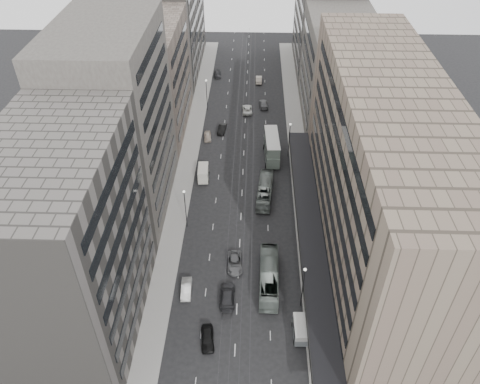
# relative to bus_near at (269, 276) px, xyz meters

# --- Properties ---
(ground) EXTENTS (220.00, 220.00, 0.00)m
(ground) POSITION_rel_bus_near_xyz_m (-4.89, 0.92, -1.71)
(ground) COLOR black
(ground) RESTS_ON ground
(sidewalk_right) EXTENTS (4.00, 125.00, 0.15)m
(sidewalk_right) POSITION_rel_bus_near_xyz_m (7.11, 38.42, -1.64)
(sidewalk_right) COLOR gray
(sidewalk_right) RESTS_ON ground
(sidewalk_left) EXTENTS (4.00, 125.00, 0.15)m
(sidewalk_left) POSITION_rel_bus_near_xyz_m (-16.89, 38.42, -1.64)
(sidewalk_left) COLOR gray
(sidewalk_left) RESTS_ON ground
(department_store) EXTENTS (19.20, 60.00, 30.00)m
(department_store) POSITION_rel_bus_near_xyz_m (16.56, 8.92, 13.23)
(department_store) COLOR #776957
(department_store) RESTS_ON ground
(building_right_mid) EXTENTS (15.00, 28.00, 24.00)m
(building_right_mid) POSITION_rel_bus_near_xyz_m (16.61, 52.92, 10.29)
(building_right_mid) COLOR #48443E
(building_right_mid) RESTS_ON ground
(building_right_far) EXTENTS (15.00, 32.00, 28.00)m
(building_right_far) POSITION_rel_bus_near_xyz_m (16.61, 82.92, 12.29)
(building_right_far) COLOR #5A5651
(building_right_far) RESTS_ON ground
(building_left_a) EXTENTS (15.00, 28.00, 30.00)m
(building_left_a) POSITION_rel_bus_near_xyz_m (-26.39, -7.08, 13.29)
(building_left_a) COLOR #5A5651
(building_left_a) RESTS_ON ground
(building_left_b) EXTENTS (15.00, 26.00, 34.00)m
(building_left_b) POSITION_rel_bus_near_xyz_m (-26.39, 19.92, 15.29)
(building_left_b) COLOR #48443E
(building_left_b) RESTS_ON ground
(building_left_c) EXTENTS (15.00, 28.00, 25.00)m
(building_left_c) POSITION_rel_bus_near_xyz_m (-26.39, 46.92, 10.79)
(building_left_c) COLOR gray
(building_left_c) RESTS_ON ground
(building_left_d) EXTENTS (15.00, 38.00, 28.00)m
(building_left_d) POSITION_rel_bus_near_xyz_m (-26.39, 79.92, 12.29)
(building_left_d) COLOR #5A5651
(building_left_d) RESTS_ON ground
(lamp_right_near) EXTENTS (0.44, 0.44, 8.32)m
(lamp_right_near) POSITION_rel_bus_near_xyz_m (4.81, -4.08, 3.49)
(lamp_right_near) COLOR #262628
(lamp_right_near) RESTS_ON ground
(lamp_right_far) EXTENTS (0.44, 0.44, 8.32)m
(lamp_right_far) POSITION_rel_bus_near_xyz_m (4.81, 35.92, 3.49)
(lamp_right_far) COLOR #262628
(lamp_right_far) RESTS_ON ground
(lamp_left_near) EXTENTS (0.44, 0.44, 8.32)m
(lamp_left_near) POSITION_rel_bus_near_xyz_m (-14.59, 12.92, 3.49)
(lamp_left_near) COLOR #262628
(lamp_left_near) RESTS_ON ground
(lamp_left_far) EXTENTS (0.44, 0.44, 8.32)m
(lamp_left_far) POSITION_rel_bus_near_xyz_m (-14.59, 55.92, 3.49)
(lamp_left_far) COLOR #262628
(lamp_left_far) RESTS_ON ground
(bus_near) EXTENTS (3.16, 12.37, 3.43)m
(bus_near) POSITION_rel_bus_near_xyz_m (0.00, 0.00, 0.00)
(bus_near) COLOR gray
(bus_near) RESTS_ON ground
(bus_far) EXTENTS (3.55, 11.32, 3.10)m
(bus_far) POSITION_rel_bus_near_xyz_m (-0.41, 21.82, -0.16)
(bus_far) COLOR gray
(bus_far) RESTS_ON ground
(double_decker) EXTENTS (3.46, 10.01, 5.41)m
(double_decker) POSITION_rel_bus_near_xyz_m (1.14, 35.13, 1.20)
(double_decker) COLOR slate
(double_decker) RESTS_ON ground
(vw_microbus) EXTENTS (2.11, 4.44, 2.37)m
(vw_microbus) POSITION_rel_bus_near_xyz_m (4.31, -9.27, -0.40)
(vw_microbus) COLOR slate
(vw_microbus) RESTS_ON ground
(panel_van) EXTENTS (2.45, 4.65, 2.86)m
(panel_van) POSITION_rel_bus_near_xyz_m (-12.90, 27.14, -0.14)
(panel_van) COLOR beige
(panel_van) RESTS_ON ground
(sedan_0) EXTENTS (2.35, 4.71, 1.54)m
(sedan_0) POSITION_rel_bus_near_xyz_m (-8.82, -10.79, -0.94)
(sedan_0) COLOR black
(sedan_0) RESTS_ON ground
(sedan_1) EXTENTS (1.80, 4.51, 1.46)m
(sedan_1) POSITION_rel_bus_near_xyz_m (-12.89, -2.04, -0.98)
(sedan_1) COLOR silver
(sedan_1) RESTS_ON ground
(sedan_2) EXTENTS (2.79, 5.47, 1.48)m
(sedan_2) POSITION_rel_bus_near_xyz_m (-5.55, 3.64, -0.97)
(sedan_2) COLOR #595A5C
(sedan_2) RESTS_ON ground
(sedan_3) EXTENTS (2.41, 5.77, 1.66)m
(sedan_3) POSITION_rel_bus_near_xyz_m (-6.41, -3.25, -0.88)
(sedan_3) COLOR #252628
(sedan_3) RESTS_ON ground
(sedan_4) EXTENTS (2.05, 4.19, 1.38)m
(sedan_4) POSITION_rel_bus_near_xyz_m (-13.39, 42.51, -1.03)
(sedan_4) COLOR #BDAD9D
(sedan_4) RESTS_ON ground
(sedan_5) EXTENTS (2.08, 4.79, 1.53)m
(sedan_5) POSITION_rel_bus_near_xyz_m (-10.25, 45.73, -0.95)
(sedan_5) COLOR black
(sedan_5) RESTS_ON ground
(sedan_6) EXTENTS (2.68, 5.32, 1.44)m
(sedan_6) POSITION_rel_bus_near_xyz_m (-4.48, 55.36, -0.99)
(sedan_6) COLOR white
(sedan_6) RESTS_ON ground
(sedan_7) EXTENTS (2.48, 5.22, 1.47)m
(sedan_7) POSITION_rel_bus_near_xyz_m (-0.39, 58.24, -0.98)
(sedan_7) COLOR #5F5F62
(sedan_7) RESTS_ON ground
(sedan_8) EXTENTS (2.27, 4.71, 1.55)m
(sedan_8) POSITION_rel_bus_near_xyz_m (-13.39, 75.67, -0.94)
(sedan_8) COLOR #29292C
(sedan_8) RESTS_ON ground
(sedan_9) EXTENTS (1.70, 4.77, 1.57)m
(sedan_9) POSITION_rel_bus_near_xyz_m (-1.60, 72.33, -0.93)
(sedan_9) COLOR beige
(sedan_9) RESTS_ON ground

